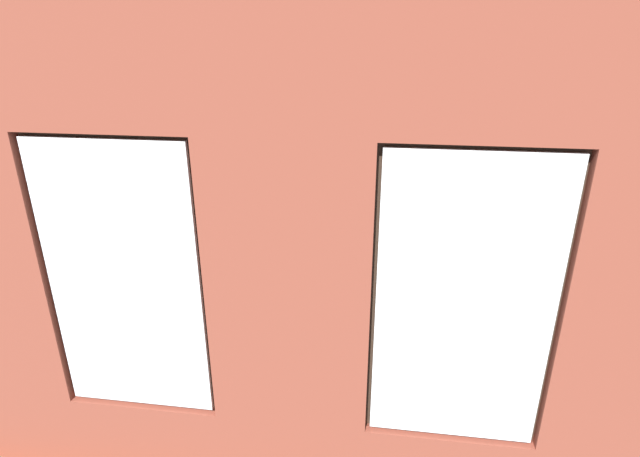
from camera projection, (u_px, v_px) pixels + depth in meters
The scene contains 16 objects.
ground_plane at pixel (334, 303), 6.15m from camera, with size 7.23×6.14×0.10m, color brown.
brick_wall_with_windows at pixel (287, 286), 3.05m from camera, with size 6.63×0.30×3.29m.
white_wall_right at pixel (53, 164), 5.76m from camera, with size 0.10×5.14×3.29m, color silver.
couch_by_window at pixel (299, 387), 4.15m from camera, with size 2.03×0.87×0.80m.
couch_left at pixel (567, 297), 5.54m from camera, with size 0.89×1.75×0.80m.
coffee_table at pixel (298, 279), 5.85m from camera, with size 1.26×0.79×0.42m.
cup_ceramic at pixel (305, 277), 5.69m from camera, with size 0.09×0.09×0.10m, color silver.
candle_jar at pixel (287, 267), 5.93m from camera, with size 0.08×0.08×0.09m, color #B7333D.
table_plant_small at pixel (329, 264), 5.88m from camera, with size 0.12×0.12×0.19m.
remote_black at pixel (298, 274), 5.83m from camera, with size 0.05×0.17×0.02m, color black.
media_console at pixel (116, 258), 6.65m from camera, with size 1.13×0.42×0.51m, color black.
tv_flatscreen at pixel (108, 210), 6.40m from camera, with size 1.23×0.20×0.83m.
papasan_chair at pixel (349, 216), 7.63m from camera, with size 1.08×1.08×0.68m.
potted_plant_near_tv at pixel (111, 272), 5.53m from camera, with size 0.90×0.74×1.24m.
potted_plant_mid_room_small at pixel (383, 257), 6.36m from camera, with size 0.38×0.38×0.60m.
potted_plant_beside_window_right at pixel (121, 358), 4.16m from camera, with size 0.56×0.56×0.89m.
Camera 1 is at (-0.57, 5.33, 3.10)m, focal length 28.00 mm.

